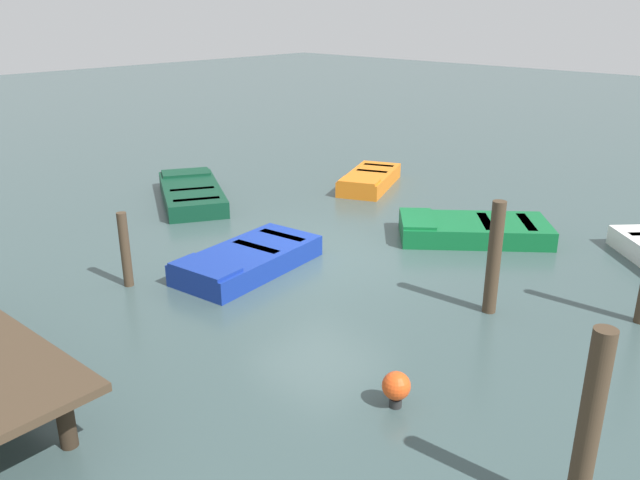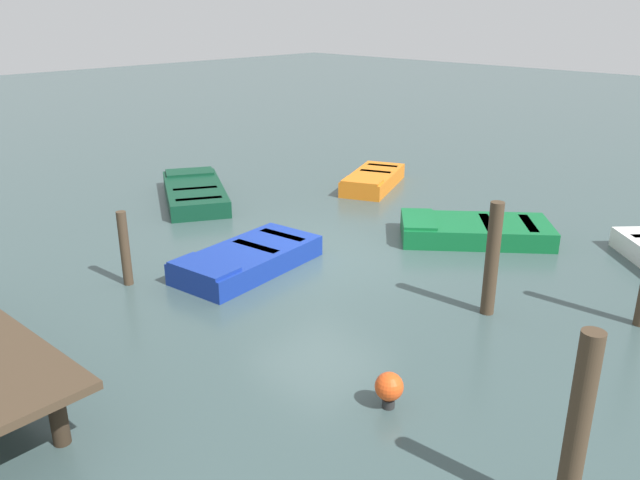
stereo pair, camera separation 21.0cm
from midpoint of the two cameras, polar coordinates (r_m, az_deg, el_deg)
ground_plane at (r=12.66m, az=-0.47°, el=-1.49°), size 80.00×80.00×0.00m
rowboat_orange at (r=17.51m, az=4.12°, el=5.44°), size 2.08×2.87×0.46m
rowboat_blue at (r=12.04m, az=-6.98°, el=-1.72°), size 1.72×3.02×0.46m
rowboat_dark_green at (r=16.53m, az=-11.80°, el=4.16°), size 3.62×2.89×0.46m
rowboat_green at (r=13.92m, az=13.10°, el=0.97°), size 3.33×3.12×0.46m
mooring_piling_far_right at (r=10.42m, az=14.77°, el=-1.57°), size 0.22×0.22×1.88m
mooring_piling_mid_left at (r=6.57m, az=22.05°, el=-15.44°), size 0.22×0.22×2.08m
mooring_piling_near_left at (r=11.67m, az=-17.54°, el=-0.84°), size 0.17×0.17×1.36m
marker_buoy at (r=8.10m, az=6.09°, el=-12.94°), size 0.36×0.36×0.48m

